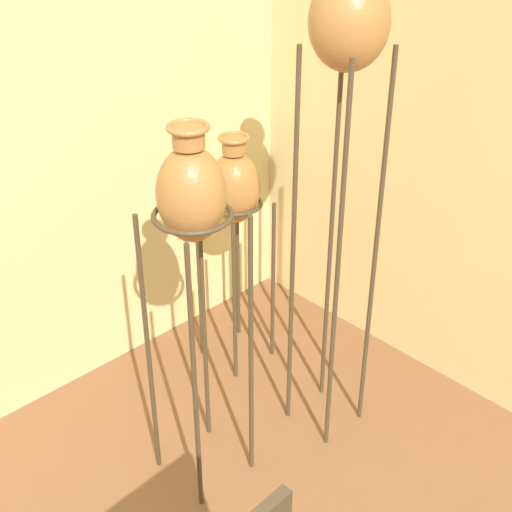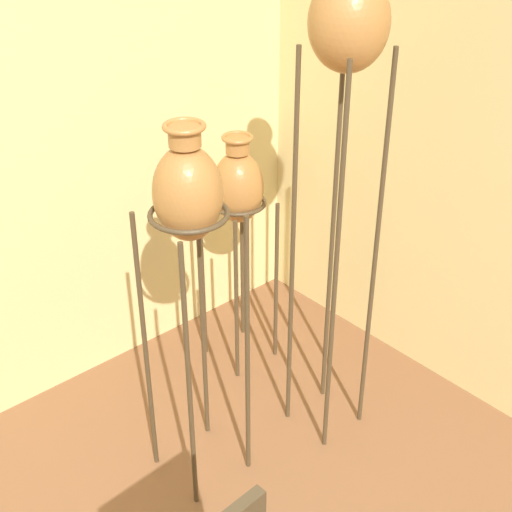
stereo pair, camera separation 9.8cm
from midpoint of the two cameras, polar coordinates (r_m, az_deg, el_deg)
The scene contains 3 objects.
vase_stand_tall at distance 2.63m, azimuth 6.26°, elevation 16.67°, with size 0.29×0.29×2.09m.
vase_stand_medium at distance 2.51m, azimuth -6.26°, elevation 3.93°, with size 0.31×0.31×1.58m.
vase_stand_short at distance 3.34m, azimuth -2.56°, elevation 5.10°, with size 0.28×0.28×1.23m.
Camera 1 is at (-0.57, -0.57, 2.40)m, focal length 50.00 mm.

